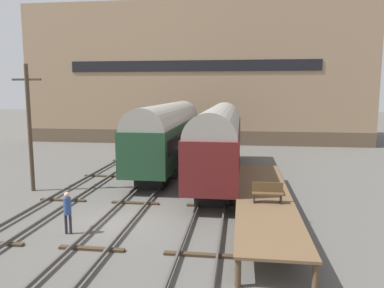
{
  "coord_description": "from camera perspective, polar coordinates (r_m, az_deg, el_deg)",
  "views": [
    {
      "loc": [
        5.61,
        -16.05,
        6.06
      ],
      "look_at": [
        2.07,
        10.93,
        2.2
      ],
      "focal_mm": 35.0,
      "sensor_mm": 36.0,
      "label": 1
    }
  ],
  "objects": [
    {
      "name": "track_right",
      "position": [
        17.17,
        2.14,
        -12.1
      ],
      "size": [
        2.6,
        60.0,
        0.26
      ],
      "color": "#4C4742",
      "rests_on": "ground"
    },
    {
      "name": "warehouse_building",
      "position": [
        48.67,
        0.98,
        10.39
      ],
      "size": [
        39.95,
        12.82,
        16.06
      ],
      "color": "brown",
      "rests_on": "ground"
    },
    {
      "name": "utility_pole",
      "position": [
        24.47,
        -23.53,
        2.54
      ],
      "size": [
        1.8,
        0.24,
        7.65
      ],
      "color": "#473828",
      "rests_on": "ground"
    },
    {
      "name": "track_middle",
      "position": [
        18.0,
        -11.34,
        -11.28
      ],
      "size": [
        2.6,
        60.0,
        0.26
      ],
      "color": "#4C4742",
      "rests_on": "ground"
    },
    {
      "name": "bench",
      "position": [
        17.46,
        11.44,
        -7.16
      ],
      "size": [
        1.4,
        0.4,
        0.91
      ],
      "color": "brown",
      "rests_on": "station_platform"
    },
    {
      "name": "track_left",
      "position": [
        19.68,
        -23.0,
        -10.08
      ],
      "size": [
        2.6,
        60.0,
        0.26
      ],
      "color": "#4C4742",
      "rests_on": "ground"
    },
    {
      "name": "train_car_green",
      "position": [
        29.09,
        -3.69,
        1.84
      ],
      "size": [
        2.92,
        16.3,
        5.11
      ],
      "color": "black",
      "rests_on": "ground"
    },
    {
      "name": "train_car_maroon",
      "position": [
        25.83,
        4.15,
        1.0
      ],
      "size": [
        2.88,
        16.96,
        5.06
      ],
      "color": "black",
      "rests_on": "ground"
    },
    {
      "name": "person_worker",
      "position": [
        16.94,
        -18.45,
        -9.33
      ],
      "size": [
        0.32,
        0.32,
        1.84
      ],
      "color": "#282833",
      "rests_on": "ground"
    },
    {
      "name": "ground_plane",
      "position": [
        18.05,
        -11.33,
        -11.71
      ],
      "size": [
        200.0,
        200.0,
        0.0
      ],
      "primitive_type": "plane",
      "color": "#56544F"
    },
    {
      "name": "station_platform",
      "position": [
        18.91,
        10.81,
        -7.74
      ],
      "size": [
        2.63,
        14.56,
        1.03
      ],
      "color": "brown",
      "rests_on": "ground"
    }
  ]
}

